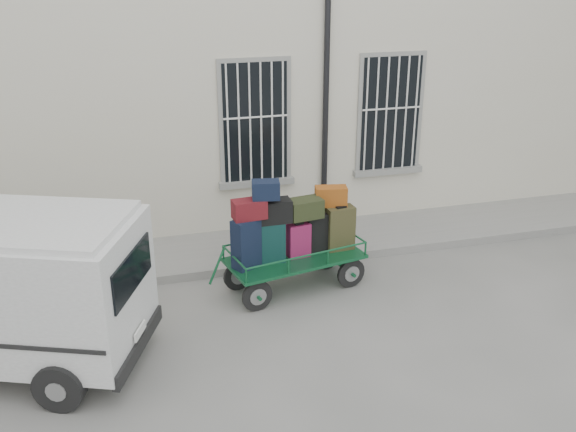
# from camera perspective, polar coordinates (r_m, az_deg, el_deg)

# --- Properties ---
(ground) EXTENTS (80.00, 80.00, 0.00)m
(ground) POSITION_cam_1_polar(r_m,az_deg,el_deg) (10.22, 3.28, -7.83)
(ground) COLOR slate
(ground) RESTS_ON ground
(building) EXTENTS (24.00, 5.15, 6.00)m
(building) POSITION_cam_1_polar(r_m,az_deg,el_deg) (14.32, -3.71, 13.61)
(building) COLOR beige
(building) RESTS_ON ground
(sidewalk) EXTENTS (24.00, 1.70, 0.15)m
(sidewalk) POSITION_cam_1_polar(r_m,az_deg,el_deg) (12.05, -0.06, -2.52)
(sidewalk) COLOR gray
(sidewalk) RESTS_ON ground
(luggage_cart) EXTENTS (2.64, 1.41, 1.94)m
(luggage_cart) POSITION_cam_1_polar(r_m,az_deg,el_deg) (10.25, 0.43, -1.73)
(luggage_cart) COLOR black
(luggage_cart) RESTS_ON ground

